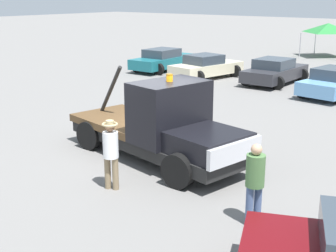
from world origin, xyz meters
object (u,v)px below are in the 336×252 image
at_px(tow_truck, 163,128).
at_px(person_near_truck, 255,179).
at_px(parked_car_teal, 164,60).
at_px(canopy_tent_green, 328,28).
at_px(parked_car_cream, 206,67).
at_px(parked_car_charcoal, 275,71).
at_px(person_at_hood, 111,149).

relative_size(tow_truck, person_near_truck, 3.61).
distance_m(parked_car_teal, canopy_tent_green, 13.79).
bearing_deg(parked_car_cream, tow_truck, -141.27).
bearing_deg(parked_car_charcoal, tow_truck, -167.95).
bearing_deg(tow_truck, canopy_tent_green, 110.56).
relative_size(person_at_hood, parked_car_charcoal, 0.39).
distance_m(tow_truck, person_at_hood, 2.31).
bearing_deg(parked_car_charcoal, person_near_truck, -156.00).
bearing_deg(parked_car_cream, parked_car_teal, 88.35).
xyz_separation_m(person_at_hood, parked_car_cream, (-6.86, 14.31, -0.38)).
distance_m(person_at_hood, parked_car_cream, 15.88).
bearing_deg(parked_car_teal, person_at_hood, -146.58).
height_order(tow_truck, person_near_truck, tow_truck).
relative_size(tow_truck, canopy_tent_green, 2.11).
bearing_deg(parked_car_cream, parked_car_charcoal, -66.17).
relative_size(tow_truck, person_at_hood, 3.63).
relative_size(parked_car_cream, parked_car_charcoal, 1.02).
xyz_separation_m(parked_car_teal, parked_car_charcoal, (7.38, 0.18, -0.00)).
bearing_deg(person_near_truck, parked_car_charcoal, -42.19).
xyz_separation_m(parked_car_cream, parked_car_charcoal, (3.74, 0.93, 0.00)).
height_order(parked_car_charcoal, canopy_tent_green, canopy_tent_green).
xyz_separation_m(person_at_hood, canopy_tent_green, (-4.92, 27.58, 1.11)).
distance_m(person_at_hood, canopy_tent_green, 28.04).
height_order(tow_truck, parked_car_cream, tow_truck).
height_order(person_near_truck, canopy_tent_green, canopy_tent_green).
distance_m(person_near_truck, parked_car_charcoal, 16.17).
relative_size(parked_car_cream, canopy_tent_green, 1.54).
distance_m(parked_car_teal, parked_car_cream, 3.72).
relative_size(parked_car_teal, parked_car_charcoal, 1.08).
bearing_deg(person_at_hood, person_near_truck, 77.53).
height_order(parked_car_teal, canopy_tent_green, canopy_tent_green).
bearing_deg(tow_truck, parked_car_cream, 128.93).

